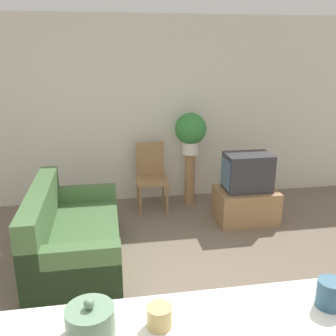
% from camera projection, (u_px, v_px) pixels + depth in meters
% --- Properties ---
extents(wall_back, '(9.00, 0.06, 2.70)m').
position_uv_depth(wall_back, '(124.00, 112.00, 5.46)').
color(wall_back, silver).
rests_on(wall_back, ground_plane).
extents(couch, '(0.89, 1.65, 0.86)m').
position_uv_depth(couch, '(72.00, 238.00, 4.01)').
color(couch, '#476B3D').
rests_on(couch, ground_plane).
extents(tv_stand, '(0.79, 0.57, 0.45)m').
position_uv_depth(tv_stand, '(245.00, 205.00, 5.05)').
color(tv_stand, '#9E754C').
rests_on(tv_stand, ground_plane).
extents(television, '(0.61, 0.41, 0.49)m').
position_uv_depth(television, '(247.00, 172.00, 4.90)').
color(television, '#333338').
rests_on(television, tv_stand).
extents(wooden_chair, '(0.44, 0.44, 0.96)m').
position_uv_depth(wooden_chair, '(151.00, 173.00, 5.38)').
color(wooden_chair, '#9E754C').
rests_on(wooden_chair, ground_plane).
extents(plant_stand, '(0.15, 0.15, 0.78)m').
position_uv_depth(plant_stand, '(190.00, 179.00, 5.55)').
color(plant_stand, '#9E754C').
rests_on(plant_stand, ground_plane).
extents(potted_plant, '(0.45, 0.45, 0.60)m').
position_uv_depth(potted_plant, '(191.00, 131.00, 5.33)').
color(potted_plant, white).
rests_on(potted_plant, plant_stand).
extents(decorative_bowl, '(0.21, 0.21, 0.18)m').
position_uv_depth(decorative_bowl, '(90.00, 321.00, 1.61)').
color(decorative_bowl, gray).
rests_on(decorative_bowl, foreground_counter).
extents(candle_jar, '(0.11, 0.11, 0.10)m').
position_uv_depth(candle_jar, '(159.00, 316.00, 1.66)').
color(candle_jar, tan).
rests_on(candle_jar, foreground_counter).
extents(coffee_tin, '(0.13, 0.13, 0.14)m').
position_uv_depth(coffee_tin, '(330.00, 294.00, 1.79)').
color(coffee_tin, '#335B75').
rests_on(coffee_tin, foreground_counter).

